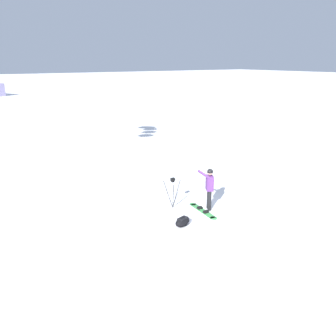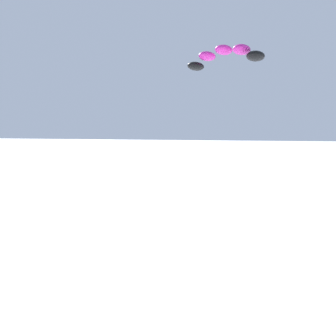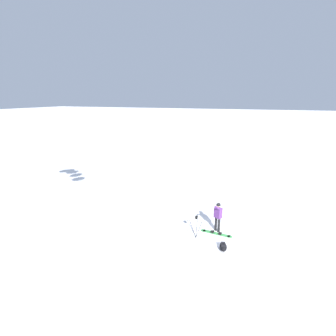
% 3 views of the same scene
% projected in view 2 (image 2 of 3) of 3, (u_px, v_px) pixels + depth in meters
% --- Properties ---
extents(traction_kite, '(4.37, 3.19, 1.03)m').
position_uv_depth(traction_kite, '(224.00, 56.00, 13.75)').
color(traction_kite, black).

